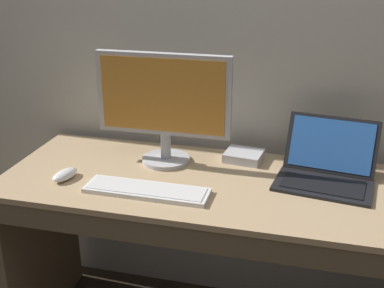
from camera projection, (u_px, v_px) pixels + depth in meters
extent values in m
cube|color=tan|center=(217.00, 184.00, 1.82)|extent=(1.62, 0.63, 0.02)
cube|color=brown|center=(40.00, 243.00, 2.14)|extent=(0.06, 0.58, 0.75)
cube|color=brown|center=(198.00, 239.00, 1.57)|extent=(1.56, 0.02, 0.08)
cube|color=black|center=(323.00, 186.00, 1.76)|extent=(0.37, 0.25, 0.01)
cube|color=black|center=(323.00, 185.00, 1.75)|extent=(0.30, 0.17, 0.00)
cube|color=black|center=(331.00, 145.00, 1.85)|extent=(0.35, 0.14, 0.20)
cube|color=#28569E|center=(331.00, 145.00, 1.84)|extent=(0.31, 0.12, 0.18)
cylinder|color=#B7B7BC|center=(166.00, 159.00, 1.98)|extent=(0.19, 0.19, 0.02)
cylinder|color=#B7B7BC|center=(166.00, 145.00, 1.95)|extent=(0.04, 0.04, 0.11)
cube|color=#B7B7BC|center=(163.00, 94.00, 1.86)|extent=(0.53, 0.03, 0.32)
cube|color=#C67F2D|center=(162.00, 96.00, 1.84)|extent=(0.49, 0.00, 0.29)
cube|color=white|center=(147.00, 191.00, 1.73)|extent=(0.45, 0.13, 0.02)
cube|color=silver|center=(147.00, 188.00, 1.72)|extent=(0.42, 0.11, 0.00)
ellipsoid|color=white|center=(65.00, 175.00, 1.82)|extent=(0.08, 0.13, 0.04)
cube|color=silver|center=(244.00, 156.00, 1.99)|extent=(0.16, 0.15, 0.04)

